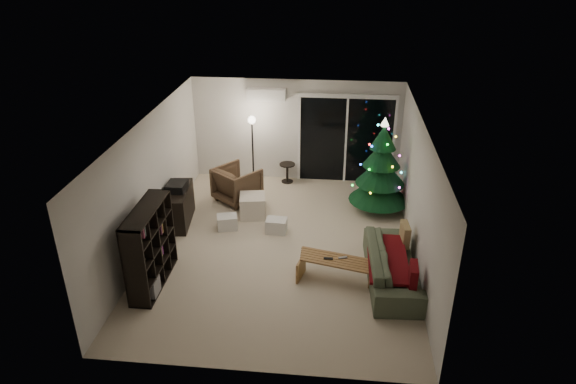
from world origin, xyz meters
name	(u,v)px	position (x,y,z in m)	size (l,w,h in m)	color
room	(310,170)	(0.46, 1.49, 1.02)	(6.50, 7.51, 2.60)	beige
bookshelf	(140,246)	(-2.25, -1.38, 0.73)	(0.37, 1.46, 1.46)	black
media_cabinet	(179,206)	(-2.25, 0.76, 0.38)	(0.45, 1.21, 0.76)	black
stereo	(177,186)	(-2.25, 0.76, 0.84)	(0.38, 0.45, 0.16)	black
armchair	(237,184)	(-1.23, 1.89, 0.40)	(0.86, 0.89, 0.81)	brown
ottoman	(253,206)	(-0.76, 1.19, 0.24)	(0.54, 0.54, 0.48)	beige
cardboard_box_a	(227,222)	(-1.19, 0.59, 0.15)	(0.41, 0.31, 0.29)	beige
cardboard_box_b	(276,226)	(-0.16, 0.56, 0.14)	(0.41, 0.31, 0.29)	beige
side_table	(287,173)	(-0.20, 3.00, 0.24)	(0.38, 0.38, 0.48)	black
floor_lamp	(253,154)	(-0.98, 2.64, 0.86)	(0.27, 0.27, 1.71)	black
sofa	(393,265)	(2.05, -0.89, 0.31)	(2.14, 0.84, 0.62)	#515744
sofa_throw	(387,258)	(1.95, -0.89, 0.45)	(0.67, 1.54, 0.05)	maroon
cushion_a	(405,234)	(2.30, -0.24, 0.56)	(0.12, 0.41, 0.41)	#9C7F46
cushion_b	(413,276)	(2.30, -1.54, 0.56)	(0.12, 0.41, 0.41)	maroon
coffee_table	(336,269)	(1.08, -0.96, 0.21)	(1.31, 0.46, 0.41)	#A37736
remote_a	(328,258)	(0.93, -0.96, 0.42)	(0.16, 0.05, 0.02)	black
remote_b	(343,258)	(1.18, -0.91, 0.42)	(0.15, 0.04, 0.02)	slate
christmas_tree	(381,165)	(1.95, 1.76, 1.06)	(1.32, 1.32, 2.13)	#113A20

